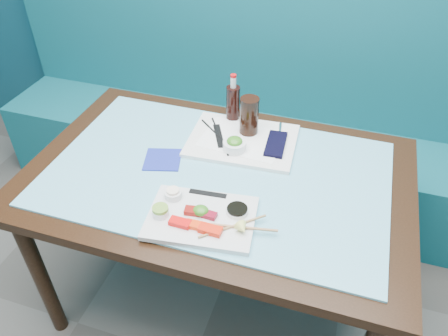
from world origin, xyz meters
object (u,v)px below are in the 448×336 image
(serving_tray, at_px, (242,141))
(seaweed_bowl, at_px, (235,146))
(sashimi_plate, at_px, (201,218))
(blue_napkin, at_px, (163,160))
(cola_bottle_body, at_px, (233,105))
(cola_glass, at_px, (249,116))
(dining_table, at_px, (218,190))
(booth_bench, at_px, (265,133))

(serving_tray, relative_size, seaweed_bowl, 4.66)
(serving_tray, bearing_deg, sashimi_plate, -94.24)
(serving_tray, xyz_separation_m, blue_napkin, (-0.25, -0.20, -0.01))
(sashimi_plate, xyz_separation_m, cola_bottle_body, (-0.07, 0.59, 0.07))
(cola_glass, distance_m, cola_bottle_body, 0.12)
(sashimi_plate, relative_size, cola_bottle_body, 2.14)
(sashimi_plate, relative_size, blue_napkin, 2.57)
(seaweed_bowl, relative_size, cola_glass, 0.58)
(dining_table, height_order, serving_tray, serving_tray)
(dining_table, xyz_separation_m, cola_glass, (0.05, 0.26, 0.18))
(blue_napkin, bearing_deg, cola_bottle_body, 63.13)
(serving_tray, xyz_separation_m, cola_bottle_body, (-0.08, 0.14, 0.07))
(sashimi_plate, bearing_deg, serving_tray, 81.84)
(booth_bench, distance_m, cola_glass, 0.75)
(seaweed_bowl, distance_m, blue_napkin, 0.28)
(dining_table, relative_size, cola_glass, 9.03)
(seaweed_bowl, xyz_separation_m, cola_bottle_body, (-0.07, 0.21, 0.05))
(booth_bench, xyz_separation_m, cola_glass, (0.05, -0.58, 0.48))
(serving_tray, bearing_deg, booth_bench, 89.90)
(cola_glass, height_order, blue_napkin, cola_glass)
(sashimi_plate, relative_size, serving_tray, 0.82)
(dining_table, xyz_separation_m, seaweed_bowl, (0.03, 0.13, 0.12))
(cola_glass, bearing_deg, blue_napkin, -135.78)
(dining_table, xyz_separation_m, blue_napkin, (-0.22, 0.00, 0.09))
(dining_table, height_order, sashimi_plate, sashimi_plate)
(sashimi_plate, bearing_deg, cola_bottle_body, 89.99)
(cola_bottle_body, height_order, blue_napkin, cola_bottle_body)
(dining_table, distance_m, seaweed_bowl, 0.18)
(dining_table, distance_m, serving_tray, 0.23)
(dining_table, xyz_separation_m, serving_tray, (0.04, 0.20, 0.10))
(seaweed_bowl, xyz_separation_m, blue_napkin, (-0.24, -0.13, -0.03))
(booth_bench, xyz_separation_m, seaweed_bowl, (0.03, -0.71, 0.42))
(serving_tray, height_order, seaweed_bowl, seaweed_bowl)
(cola_bottle_body, bearing_deg, cola_glass, -42.14)
(booth_bench, height_order, sashimi_plate, booth_bench)
(seaweed_bowl, bearing_deg, cola_glass, 81.25)
(dining_table, xyz_separation_m, sashimi_plate, (0.03, -0.25, 0.10))
(booth_bench, bearing_deg, blue_napkin, -104.62)
(serving_tray, distance_m, cola_glass, 0.10)
(dining_table, relative_size, cola_bottle_body, 8.73)
(sashimi_plate, relative_size, cola_glass, 2.21)
(sashimi_plate, distance_m, cola_glass, 0.51)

